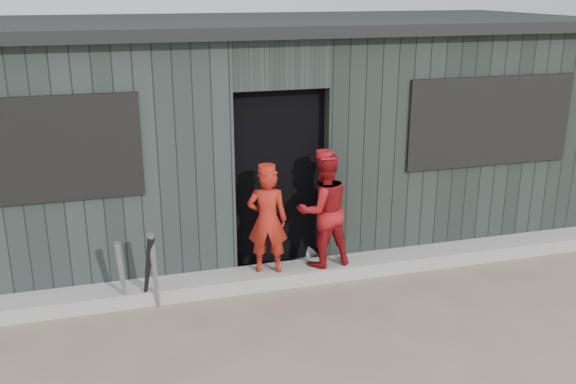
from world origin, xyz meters
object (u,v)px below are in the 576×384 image
object	(u,v)px
bat_mid	(155,271)
player_grey_back	(307,215)
bat_left	(122,275)
bat_right	(148,271)
dugout	(250,129)
player_red_right	(323,210)
player_red_left	(267,220)

from	to	relation	value
bat_mid	player_grey_back	distance (m)	1.91
bat_left	bat_right	xyz separation A→B (m)	(0.24, -0.03, 0.02)
bat_left	dugout	distance (m)	2.68
bat_mid	dugout	xyz separation A→B (m)	(1.39, 1.94, 0.88)
bat_mid	player_grey_back	size ratio (longest dim) A/B	0.75
player_red_right	dugout	world-z (taller)	dugout
player_red_left	player_grey_back	world-z (taller)	player_red_left
player_red_left	player_grey_back	size ratio (longest dim) A/B	1.03
bat_mid	player_red_right	xyz separation A→B (m)	(1.78, 0.26, 0.35)
bat_left	player_grey_back	xyz separation A→B (m)	(2.06, 0.66, 0.17)
bat_mid	player_red_left	distance (m)	1.24
player_red_right	player_grey_back	size ratio (longest dim) A/B	1.12
player_red_right	dugout	xyz separation A→B (m)	(-0.39, 1.68, 0.53)
bat_mid	dugout	distance (m)	2.54
bat_mid	player_red_left	bearing A→B (deg)	12.16
bat_mid	player_red_left	world-z (taller)	player_red_left
dugout	player_grey_back	bearing A→B (deg)	-73.02
player_red_left	bat_left	bearing A→B (deg)	22.39
bat_left	player_red_left	distance (m)	1.52
bat_left	player_red_left	size ratio (longest dim) A/B	0.66
bat_left	bat_right	bearing A→B (deg)	-6.64
bat_left	player_red_right	distance (m)	2.12
bat_mid	player_grey_back	world-z (taller)	player_grey_back
player_red_left	player_red_right	world-z (taller)	player_red_right
player_red_right	bat_mid	bearing A→B (deg)	2.28
bat_left	dugout	xyz separation A→B (m)	(1.69, 1.86, 0.92)
bat_right	player_red_right	size ratio (longest dim) A/B	0.66
bat_right	player_grey_back	world-z (taller)	player_grey_back
player_red_right	player_grey_back	bearing A→B (deg)	-93.07
player_red_right	bat_left	bearing A→B (deg)	-0.91
bat_right	player_red_right	world-z (taller)	player_red_right
player_grey_back	dugout	world-z (taller)	dugout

